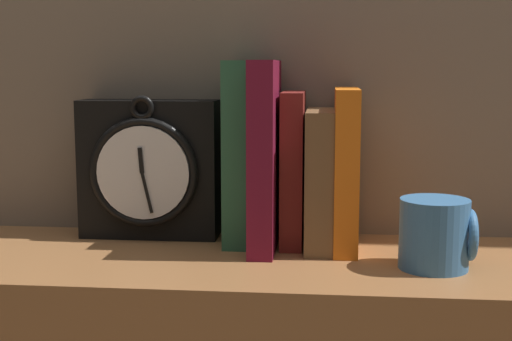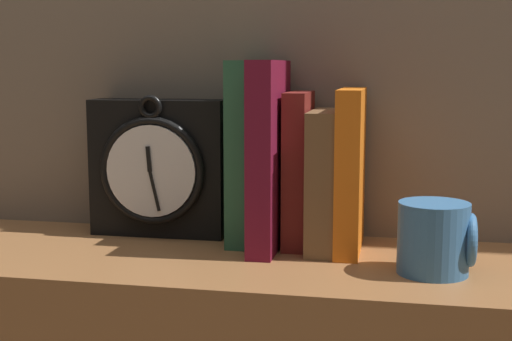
{
  "view_description": "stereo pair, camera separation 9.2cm",
  "coord_description": "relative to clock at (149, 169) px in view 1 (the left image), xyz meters",
  "views": [
    {
      "loc": [
        0.09,
        -0.9,
        1.09
      ],
      "look_at": [
        0.0,
        0.0,
        0.96
      ],
      "focal_mm": 50.0,
      "sensor_mm": 36.0,
      "label": 1
    },
    {
      "loc": [
        0.18,
        -0.89,
        1.09
      ],
      "look_at": [
        0.0,
        0.0,
        0.96
      ],
      "focal_mm": 50.0,
      "sensor_mm": 36.0,
      "label": 2
    }
  ],
  "objects": [
    {
      "name": "mug",
      "position": [
        0.39,
        -0.13,
        -0.06
      ],
      "size": [
        0.09,
        0.09,
        0.09
      ],
      "color": "teal",
      "rests_on": "bookshelf"
    },
    {
      "name": "book_slot0_green",
      "position": [
        0.14,
        -0.02,
        0.03
      ],
      "size": [
        0.04,
        0.11,
        0.26
      ],
      "color": "#2A6142",
      "rests_on": "bookshelf"
    },
    {
      "name": "book_slot4_orange",
      "position": [
        0.28,
        -0.03,
        0.01
      ],
      "size": [
        0.03,
        0.14,
        0.22
      ],
      "color": "orange",
      "rests_on": "bookshelf"
    },
    {
      "name": "clock",
      "position": [
        0.0,
        0.0,
        0.0
      ],
      "size": [
        0.2,
        0.08,
        0.21
      ],
      "color": "black",
      "rests_on": "bookshelf"
    },
    {
      "name": "book_slot3_brown",
      "position": [
        0.25,
        -0.03,
        -0.01
      ],
      "size": [
        0.04,
        0.14,
        0.19
      ],
      "color": "brown",
      "rests_on": "bookshelf"
    },
    {
      "name": "book_slot2_maroon",
      "position": [
        0.21,
        -0.02,
        0.01
      ],
      "size": [
        0.03,
        0.11,
        0.21
      ],
      "color": "maroon",
      "rests_on": "bookshelf"
    },
    {
      "name": "book_slot1_maroon",
      "position": [
        0.17,
        -0.04,
        0.03
      ],
      "size": [
        0.03,
        0.16,
        0.26
      ],
      "color": "maroon",
      "rests_on": "bookshelf"
    }
  ]
}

